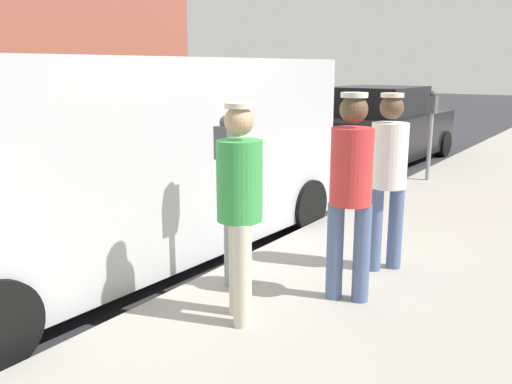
{
  "coord_description": "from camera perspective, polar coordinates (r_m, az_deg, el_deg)",
  "views": [
    {
      "loc": [
        4.15,
        -3.87,
        2.07
      ],
      "look_at": [
        1.65,
        -0.23,
        1.05
      ],
      "focal_mm": 38.39,
      "sensor_mm": 36.0,
      "label": 1
    }
  ],
  "objects": [
    {
      "name": "pedestrian_in_green",
      "position": [
        4.04,
        -1.73,
        -0.86
      ],
      "size": [
        0.34,
        0.34,
        1.66
      ],
      "color": "beige",
      "rests_on": "sidewalk_slab"
    },
    {
      "name": "sidewalk_slab",
      "position": [
        4.4,
        22.91,
        -15.05
      ],
      "size": [
        5.0,
        32.0,
        0.15
      ],
      "primitive_type": "cube",
      "color": "#9E998E",
      "rests_on": "ground"
    },
    {
      "name": "pedestrian_in_red",
      "position": [
        4.47,
        9.85,
        0.77
      ],
      "size": [
        0.35,
        0.34,
        1.72
      ],
      "color": "#4C608C",
      "rests_on": "sidewalk_slab"
    },
    {
      "name": "parking_meter_far",
      "position": [
        9.77,
        17.81,
        7.15
      ],
      "size": [
        0.14,
        0.18,
        1.52
      ],
      "color": "gray",
      "rests_on": "sidewalk_slab"
    },
    {
      "name": "parking_meter_near",
      "position": [
        4.68,
        -3.03,
        2.03
      ],
      "size": [
        0.14,
        0.18,
        1.52
      ],
      "color": "gray",
      "rests_on": "sidewalk_slab"
    },
    {
      "name": "parked_van",
      "position": [
        5.87,
        -13.19,
        3.69
      ],
      "size": [
        2.29,
        5.27,
        2.15
      ],
      "color": "#BCBCC1",
      "rests_on": "ground"
    },
    {
      "name": "parked_sedan_ahead",
      "position": [
        12.23,
        12.74,
        6.46
      ],
      "size": [
        2.05,
        4.45,
        1.65
      ],
      "color": "black",
      "rests_on": "ground"
    },
    {
      "name": "pedestrian_in_white",
      "position": [
        5.25,
        13.61,
        2.14
      ],
      "size": [
        0.34,
        0.34,
        1.68
      ],
      "color": "#4C608C",
      "rests_on": "sidewalk_slab"
    },
    {
      "name": "ground_plane",
      "position": [
        6.04,
        -11.87,
        -7.34
      ],
      "size": [
        80.0,
        80.0,
        0.0
      ],
      "primitive_type": "plane",
      "color": "#2D2D33"
    }
  ]
}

